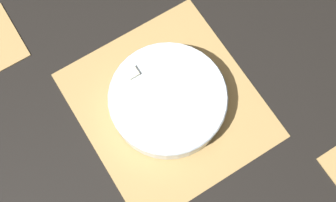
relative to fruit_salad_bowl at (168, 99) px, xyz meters
name	(u,v)px	position (x,y,z in m)	size (l,w,h in m)	color
ground_plane	(168,105)	(0.00, 0.00, -0.04)	(6.00, 6.00, 0.00)	black
bamboo_mat_center	(168,105)	(0.00, 0.00, -0.03)	(0.41, 0.38, 0.01)	#A8844C
fruit_salad_bowl	(168,99)	(0.00, 0.00, 0.00)	(0.26, 0.26, 0.07)	silver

